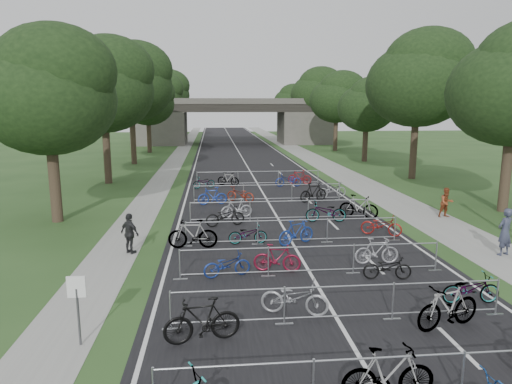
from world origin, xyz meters
The scene contains 54 objects.
road centered at (0.00, 50.00, 0.01)m, with size 11.00×140.00×0.01m, color black.
sidewalk_right centered at (8.00, 50.00, 0.01)m, with size 3.00×140.00×0.01m, color gray.
sidewalk_left centered at (-7.50, 50.00, 0.01)m, with size 2.00×140.00×0.01m, color gray.
lane_markings centered at (0.00, 50.00, 0.00)m, with size 0.12×140.00×0.00m, color silver.
overpass_bridge centered at (0.00, 65.00, 3.53)m, with size 31.00×8.00×7.05m.
park_sign centered at (-6.80, 3.00, 1.27)m, with size 0.45×0.06×1.83m.
tree_left_0 centered at (-11.39, 15.93, 6.49)m, with size 6.72×6.72×10.25m.
tree_left_1 centered at (-11.39, 27.93, 7.30)m, with size 7.56×7.56×11.53m.
tree_right_1 centered at (13.11, 27.93, 7.90)m, with size 8.18×8.18×12.47m.
tree_left_2 centered at (-11.39, 39.93, 8.12)m, with size 8.40×8.40×12.81m.
tree_right_2 centered at (13.11, 39.93, 5.95)m, with size 6.16×6.16×9.39m.
tree_left_3 centered at (-11.39, 51.93, 6.49)m, with size 6.72×6.72×10.25m.
tree_right_3 centered at (13.11, 51.93, 6.92)m, with size 7.17×7.17×10.93m.
tree_left_4 centered at (-11.39, 63.93, 7.30)m, with size 7.56×7.56×11.53m.
tree_right_4 centered at (13.11, 63.93, 7.90)m, with size 8.18×8.18×12.47m.
tree_left_5 centered at (-11.39, 75.93, 8.12)m, with size 8.40×8.40×12.81m.
tree_right_5 centered at (13.11, 75.93, 5.95)m, with size 6.16×6.16×9.39m.
tree_left_6 centered at (-11.39, 87.93, 6.49)m, with size 6.72×6.72×10.25m.
tree_right_6 centered at (13.11, 87.93, 6.92)m, with size 7.17×7.17×10.93m.
barrier_row_0 centered at (0.00, 0.00, 0.55)m, with size 9.70×0.08×1.10m.
barrier_row_1 centered at (0.00, 3.60, 0.55)m, with size 9.70×0.08×1.10m.
barrier_row_2 centered at (0.00, 7.20, 0.55)m, with size 9.70×0.08×1.10m.
barrier_row_3 centered at (0.00, 11.00, 0.55)m, with size 9.70×0.08×1.10m.
barrier_row_4 centered at (0.00, 15.00, 0.55)m, with size 9.70×0.08×1.10m.
barrier_row_5 centered at (0.00, 20.00, 0.55)m, with size 9.70×0.08×1.10m.
barrier_row_6 centered at (0.00, 26.00, 0.55)m, with size 9.70×0.08×1.10m.
bike_1 centered at (0.04, 0.14, 0.59)m, with size 0.55×1.95×1.17m, color #A5A8AD.
bike_4 centered at (-3.75, 2.85, 0.59)m, with size 0.55×1.96×1.18m, color black.
bike_5 centered at (-1.15, 4.17, 0.51)m, with size 0.68×1.95×1.03m, color gray.
bike_6 centered at (2.81, 2.97, 0.62)m, with size 0.58×2.07×1.24m, color #A5A8AD.
bike_7 centered at (4.30, 4.41, 0.46)m, with size 0.62×1.77×0.93m, color #A5A8AD.
bike_8 centered at (-2.98, 7.31, 0.44)m, with size 0.59×1.69×0.89m, color navy.
bike_9 centered at (-1.16, 7.62, 0.52)m, with size 0.49×1.72×1.03m, color maroon.
bike_10 centered at (2.51, 6.53, 0.44)m, with size 0.58×1.66×0.87m, color black.
bike_11 centered at (2.70, 8.08, 0.51)m, with size 0.48×1.71×1.02m, color #9F9FA6.
bike_12 centered at (-4.30, 10.70, 0.62)m, with size 0.59×2.07×1.25m, color #A5A8AD.
bike_13 centered at (-1.95, 11.11, 0.44)m, with size 0.59×1.69×0.89m, color #A5A8AD.
bike_14 centered at (0.13, 10.83, 0.55)m, with size 0.52×1.83×1.10m, color #1B3A96.
bike_15 centered at (4.30, 11.84, 0.49)m, with size 0.65×1.86×0.98m, color maroon.
bike_16 centered at (-2.85, 14.21, 0.52)m, with size 0.69×1.97×1.04m, color black.
bike_17 centered at (-2.19, 15.87, 0.52)m, with size 0.49×1.73×1.04m, color #B1B2B9.
bike_18 centered at (2.36, 14.49, 0.55)m, with size 0.73×2.10×1.10m, color #A5A8AD.
bike_19 centered at (4.30, 15.18, 0.63)m, with size 0.59×2.08×1.25m, color #A5A8AD.
bike_20 centered at (-3.47, 19.30, 0.54)m, with size 0.51×1.80×1.08m, color #1C389C.
bike_21 centered at (-1.73, 19.97, 0.49)m, with size 0.65×1.88×0.99m, color maroon.
bike_22 centered at (2.82, 19.58, 0.60)m, with size 0.56×1.99×1.20m, color black.
bike_23 centered at (4.30, 20.65, 0.53)m, with size 0.71×2.03×1.06m, color #97969D.
bike_24 centered at (-4.08, 25.02, 0.44)m, with size 0.59×1.69×0.89m, color #A5A8AD.
bike_25 centered at (-2.27, 25.95, 0.51)m, with size 0.48×1.71×1.03m, color #A5A8AD.
bike_26 centered at (2.17, 25.11, 0.51)m, with size 0.68×1.95×1.02m, color navy.
bike_27 centered at (3.20, 26.08, 0.55)m, with size 0.52×1.83×1.10m, color maroon.
pedestrian_a centered at (8.15, 8.62, 0.96)m, with size 0.70×0.46×1.93m, color #32364B.
pedestrian_b centered at (9.05, 14.93, 0.80)m, with size 0.78×0.61×1.60m, color brown.
pedestrian_c centered at (-6.80, 10.27, 0.83)m, with size 0.97×0.41×1.66m, color black.
Camera 1 is at (-3.41, -7.91, 5.91)m, focal length 32.00 mm.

